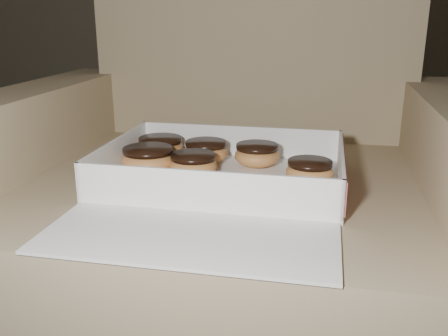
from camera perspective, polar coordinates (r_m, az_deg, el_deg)
name	(u,v)px	position (r m, az deg, el deg)	size (l,w,h in m)	color
armchair	(232,225)	(1.10, 0.88, -6.57)	(0.99, 0.84, 1.04)	#8B7758
bakery_box	(221,183)	(0.90, -0.37, -1.71)	(0.44, 0.51, 0.07)	white
donut_a	(257,154)	(1.01, 3.80, 1.57)	(0.09, 0.09, 0.05)	#DC8E4D
donut_b	(310,171)	(0.92, 9.76, -0.35)	(0.09, 0.09, 0.04)	#DC8E4D
donut_c	(193,165)	(0.94, -3.55, 0.40)	(0.09, 0.09, 0.05)	#DC8E4D
donut_d	(148,159)	(0.98, -8.66, 0.98)	(0.10, 0.10, 0.05)	#DC8E4D
donut_e	(161,148)	(1.06, -7.26, 2.33)	(0.10, 0.10, 0.05)	#DC8E4D
donut_f	(206,151)	(1.03, -2.07, 1.95)	(0.09, 0.09, 0.05)	#DC8E4D
crumb_a	(137,192)	(0.88, -9.89, -2.74)	(0.01, 0.01, 0.00)	black
crumb_b	(295,202)	(0.83, 8.15, -3.90)	(0.01, 0.01, 0.00)	black
crumb_c	(197,190)	(0.87, -3.06, -2.56)	(0.01, 0.01, 0.00)	black
crumb_d	(183,199)	(0.84, -4.70, -3.54)	(0.01, 0.01, 0.00)	black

